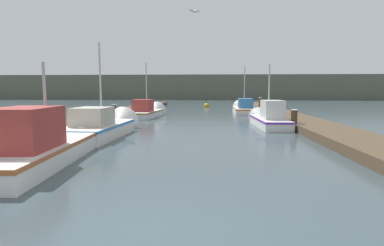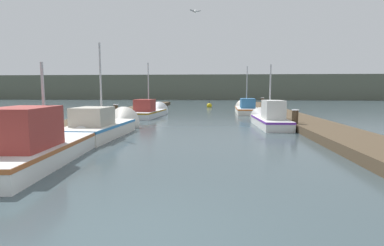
% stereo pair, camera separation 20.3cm
% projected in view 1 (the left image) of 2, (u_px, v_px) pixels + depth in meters
% --- Properties ---
extents(ground_plane, '(200.00, 200.00, 0.00)m').
position_uv_depth(ground_plane, '(143.00, 244.00, 3.87)').
color(ground_plane, '#38474C').
extents(dock_left, '(2.25, 40.00, 0.35)m').
position_uv_depth(dock_left, '(108.00, 117.00, 20.09)').
color(dock_left, '#4C3D2B').
rests_on(dock_left, ground_plane).
extents(dock_right, '(2.25, 40.00, 0.35)m').
position_uv_depth(dock_right, '(290.00, 118.00, 19.36)').
color(dock_right, '#4C3D2B').
rests_on(dock_right, ground_plane).
extents(distant_shore_ridge, '(120.00, 16.00, 4.82)m').
position_uv_depth(distant_shore_ridge, '(206.00, 87.00, 64.94)').
color(distant_shore_ridge, '#565B4C').
rests_on(distant_shore_ridge, ground_plane).
extents(fishing_boat_0, '(2.03, 6.45, 3.25)m').
position_uv_depth(fishing_boat_0, '(52.00, 142.00, 8.75)').
color(fishing_boat_0, silver).
rests_on(fishing_boat_0, ground_plane).
extents(fishing_boat_1, '(1.92, 5.46, 4.48)m').
position_uv_depth(fishing_boat_1, '(105.00, 126.00, 13.16)').
color(fishing_boat_1, silver).
rests_on(fishing_boat_1, ground_plane).
extents(fishing_boat_2, '(1.54, 5.20, 3.72)m').
position_uv_depth(fishing_boat_2, '(268.00, 118.00, 16.40)').
color(fishing_boat_2, silver).
rests_on(fishing_boat_2, ground_plane).
extents(fishing_boat_3, '(2.07, 5.53, 4.45)m').
position_uv_depth(fishing_boat_3, '(148.00, 111.00, 22.17)').
color(fishing_boat_3, silver).
rests_on(fishing_boat_3, ground_plane).
extents(fishing_boat_4, '(1.88, 6.15, 4.51)m').
position_uv_depth(fishing_boat_4, '(244.00, 108.00, 25.97)').
color(fishing_boat_4, silver).
rests_on(fishing_boat_4, ground_plane).
extents(mooring_piling_0, '(0.28, 0.28, 1.29)m').
position_uv_depth(mooring_piling_0, '(279.00, 113.00, 17.09)').
color(mooring_piling_0, '#473523').
rests_on(mooring_piling_0, ground_plane).
extents(mooring_piling_1, '(0.34, 0.34, 1.03)m').
position_uv_depth(mooring_piling_1, '(294.00, 120.00, 14.50)').
color(mooring_piling_1, '#473523').
rests_on(mooring_piling_1, ground_plane).
extents(mooring_piling_2, '(0.28, 0.28, 1.37)m').
position_uv_depth(mooring_piling_2, '(260.00, 106.00, 23.40)').
color(mooring_piling_2, '#473523').
rests_on(mooring_piling_2, ground_plane).
extents(mooring_piling_3, '(0.31, 0.31, 1.08)m').
position_uv_depth(mooring_piling_3, '(114.00, 113.00, 18.60)').
color(mooring_piling_3, '#473523').
rests_on(mooring_piling_3, ground_plane).
extents(channel_buoy, '(0.59, 0.59, 1.09)m').
position_uv_depth(channel_buoy, '(206.00, 106.00, 33.73)').
color(channel_buoy, gold).
rests_on(channel_buoy, ground_plane).
extents(seagull_lead, '(0.54, 0.35, 0.12)m').
position_uv_depth(seagull_lead, '(195.00, 11.00, 14.14)').
color(seagull_lead, white).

